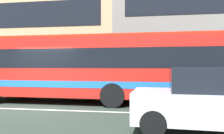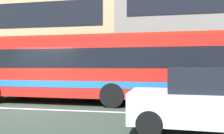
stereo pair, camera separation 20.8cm
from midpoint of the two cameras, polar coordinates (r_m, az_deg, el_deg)
The scene contains 6 objects.
ground_plane at distance 9.59m, azimuth -19.29°, elevation -9.91°, with size 160.00×160.00×0.00m, color #2F3C31.
lane_centre_line at distance 9.59m, azimuth -19.29°, elevation -9.89°, with size 60.00×0.16×0.01m, color silver.
hedge_row_far at distance 13.67m, azimuth 6.40°, elevation -4.36°, with size 22.24×1.10×1.19m, color #2E531E.
apartment_block_left at distance 25.79m, azimuth -22.01°, elevation 7.37°, with size 20.96×10.70×9.81m.
transit_bus at distance 10.57m, azimuth -3.20°, elevation 0.18°, with size 11.67×2.73×3.04m.
sedan_oncoming at distance 6.53m, azimuth 23.91°, elevation -7.64°, with size 4.49×2.02×1.67m.
Camera 1 is at (4.41, -8.31, 1.68)m, focal length 36.90 mm.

